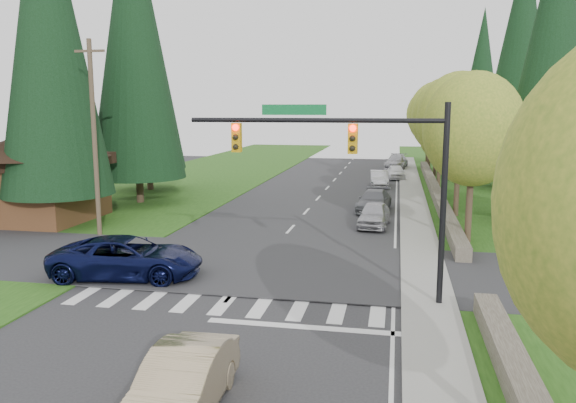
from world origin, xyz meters
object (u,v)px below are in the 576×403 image
(sedan_champagne, at_px, (182,384))
(parked_car_d, at_px, (396,172))
(suv_navy, at_px, (127,258))
(parked_car_e, at_px, (396,162))
(parked_car_a, at_px, (374,215))
(parked_car_b, at_px, (374,201))
(parked_car_c, at_px, (379,179))

(sedan_champagne, height_order, parked_car_d, sedan_champagne)
(suv_navy, height_order, parked_car_e, suv_navy)
(sedan_champagne, relative_size, parked_car_a, 1.08)
(sedan_champagne, bearing_deg, parked_car_b, 81.63)
(parked_car_c, relative_size, parked_car_d, 1.06)
(sedan_champagne, relative_size, parked_car_e, 0.81)
(parked_car_d, bearing_deg, parked_car_a, -98.53)
(sedan_champagne, xyz_separation_m, parked_car_b, (3.04, 25.60, -0.04))
(sedan_champagne, height_order, suv_navy, suv_navy)
(sedan_champagne, xyz_separation_m, parked_car_d, (4.36, 42.79, -0.06))
(sedan_champagne, height_order, parked_car_b, sedan_champagne)
(suv_navy, height_order, parked_car_b, suv_navy)
(parked_car_e, bearing_deg, parked_car_d, -83.73)
(parked_car_c, xyz_separation_m, parked_car_e, (1.40, 14.61, 0.10))
(parked_car_b, relative_size, parked_car_e, 0.86)
(sedan_champagne, relative_size, parked_car_b, 0.94)
(parked_car_a, xyz_separation_m, parked_car_b, (-0.21, 4.92, -0.01))
(parked_car_a, height_order, parked_car_c, parked_car_a)
(parked_car_c, distance_m, parked_car_d, 5.62)
(sedan_champagne, relative_size, parked_car_c, 1.06)
(parked_car_a, bearing_deg, sedan_champagne, -95.22)
(suv_navy, height_order, parked_car_a, suv_navy)
(parked_car_b, bearing_deg, parked_car_d, 91.92)
(parked_car_b, bearing_deg, parked_car_a, -81.22)
(suv_navy, relative_size, parked_car_b, 1.27)
(parked_car_b, distance_m, parked_car_d, 17.25)
(suv_navy, relative_size, parked_car_d, 1.52)
(parked_car_b, xyz_separation_m, parked_car_d, (1.32, 17.20, -0.01))
(suv_navy, height_order, parked_car_c, suv_navy)
(sedan_champagne, xyz_separation_m, suv_navy, (-5.86, 9.09, 0.10))
(suv_navy, relative_size, parked_car_a, 1.46)
(suv_navy, distance_m, parked_car_e, 44.07)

